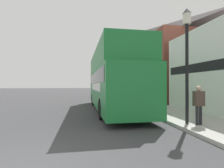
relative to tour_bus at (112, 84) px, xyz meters
name	(u,v)px	position (x,y,z in m)	size (l,w,h in m)	color
ground_plane	(70,98)	(-3.70, 12.41, -1.80)	(144.00, 144.00, 0.00)	#3D3D3F
sidewalk	(124,98)	(3.20, 9.41, -1.73)	(2.99, 108.00, 0.14)	#ADAAA3
brick_terrace_rear	(147,63)	(7.69, 13.05, 3.29)	(6.00, 22.98, 10.17)	brown
tour_bus	(112,84)	(0.00, 0.00, 0.00)	(2.56, 10.97, 4.09)	#1E7A38
parked_car_ahead_of_bus	(105,95)	(0.54, 7.50, -1.14)	(2.03, 4.34, 1.41)	#9E9EA3
pedestrian_second	(199,101)	(2.56, -5.79, -0.70)	(0.42, 0.23, 1.60)	#232328
lamp_post_nearest	(187,44)	(2.21, -5.53, 1.68)	(0.35, 0.35, 4.86)	black
lamp_post_second	(136,68)	(2.27, 1.56, 1.38)	(0.35, 0.35, 4.37)	black
lamp_post_third	(119,73)	(2.38, 8.65, 1.45)	(0.35, 0.35, 4.48)	black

